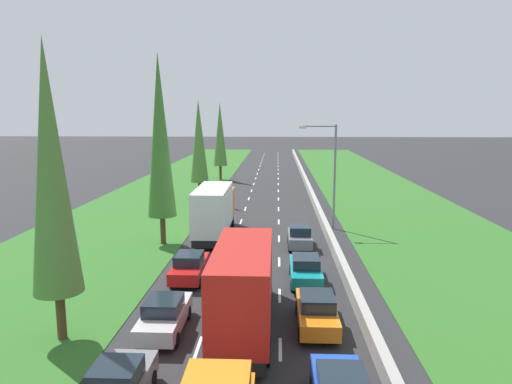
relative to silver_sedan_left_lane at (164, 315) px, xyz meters
The scene contains 17 objects.
ground_plane 43.74m from the silver_sedan_left_lane, 85.39° to the left, with size 300.00×300.00×0.00m, color #28282B.
grass_verge_left 44.55m from the silver_sedan_left_lane, 101.84° to the left, with size 14.00×140.00×0.04m, color #2D6623.
grass_verge_right 47.12m from the silver_sedan_left_lane, 67.72° to the left, with size 14.00×140.00×0.04m, color #2D6623.
median_barrier 44.56m from the silver_sedan_left_lane, 78.07° to the left, with size 0.44×120.00×0.85m, color #9E9B93.
lane_markings 43.74m from the silver_sedan_left_lane, 85.39° to the left, with size 3.64×116.00×0.01m.
silver_sedan_left_lane is the anchor object (origin of this frame).
orange_sedan_right_lane 7.00m from the silver_sedan_left_lane, ahead, with size 1.82×4.50×1.64m.
red_box_truck_centre_lane 3.90m from the silver_sedan_left_lane, ahead, with size 2.46×9.40×4.18m.
red_sedan_left_lane 6.95m from the silver_sedan_left_lane, 91.12° to the left, with size 1.82×4.50×1.64m.
white_box_truck_left_lane 17.04m from the silver_sedan_left_lane, 89.82° to the left, with size 2.46×9.40×4.18m.
teal_sedan_right_lane 9.54m from the silver_sedan_left_lane, 44.59° to the left, with size 1.82×4.50×1.64m.
grey_hatchback_right_lane 15.64m from the silver_sedan_left_lane, 64.25° to the left, with size 1.74×3.90×1.72m.
poplar_tree_nearest 8.07m from the silver_sedan_left_lane, 168.54° to the right, with size 2.12×2.12×12.98m.
poplar_tree_second 16.87m from the silver_sedan_left_lane, 103.81° to the left, with size 2.16×2.16×14.33m.
poplar_tree_third 33.90m from the silver_sedan_left_lane, 96.54° to the left, with size 2.09×2.09×11.52m.
poplar_tree_fourth 51.26m from the silver_sedan_left_lane, 93.96° to the left, with size 2.09×2.09×11.61m.
street_light_mast 22.75m from the silver_sedan_left_lane, 64.39° to the left, with size 3.20×0.28×9.00m.
Camera 1 is at (1.56, -3.58, 9.80)m, focal length 33.05 mm.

